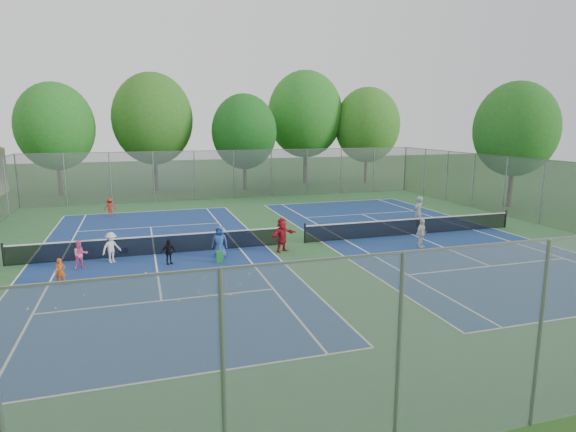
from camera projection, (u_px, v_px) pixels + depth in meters
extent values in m
plane|color=#214B17|center=(294.00, 244.00, 25.04)|extent=(120.00, 120.00, 0.00)
cube|color=#2F6333|center=(294.00, 244.00, 25.04)|extent=(32.00, 32.00, 0.01)
cube|color=navy|center=(155.00, 254.00, 22.99)|extent=(10.97, 23.77, 0.01)
cube|color=navy|center=(412.00, 235.00, 27.08)|extent=(10.97, 23.77, 0.01)
cube|color=black|center=(154.00, 246.00, 22.91)|extent=(12.87, 0.10, 0.91)
cube|color=black|center=(412.00, 227.00, 27.00)|extent=(12.87, 0.10, 0.91)
cube|color=gray|center=(234.00, 175.00, 39.65)|extent=(32.00, 0.10, 4.00)
cube|color=gray|center=(539.00, 336.00, 9.67)|extent=(32.00, 0.10, 4.00)
cube|color=gray|center=(543.00, 193.00, 29.34)|extent=(0.10, 32.00, 4.00)
cylinder|color=#443326|center=(60.00, 176.00, 41.23)|extent=(0.36, 0.36, 3.50)
ellipsoid|color=#22671E|center=(55.00, 126.00, 40.44)|extent=(6.40, 6.40, 7.36)
cylinder|color=#443326|center=(155.00, 170.00, 44.47)|extent=(0.36, 0.36, 3.85)
ellipsoid|color=#2D631C|center=(153.00, 119.00, 43.59)|extent=(7.20, 7.20, 8.28)
cylinder|color=#443326|center=(245.00, 173.00, 45.00)|extent=(0.36, 0.36, 3.15)
ellipsoid|color=#195619|center=(244.00, 132.00, 44.27)|extent=(6.00, 6.00, 6.90)
cylinder|color=#443326|center=(305.00, 163.00, 49.76)|extent=(0.36, 0.36, 4.20)
ellipsoid|color=#266C1F|center=(305.00, 114.00, 48.82)|extent=(7.60, 7.60, 8.74)
cylinder|color=#443326|center=(366.00, 167.00, 49.71)|extent=(0.36, 0.36, 3.50)
ellipsoid|color=#316B1F|center=(367.00, 125.00, 48.90)|extent=(6.60, 6.60, 7.59)
cylinder|color=#443326|center=(511.00, 183.00, 35.88)|extent=(0.36, 0.36, 3.50)
ellipsoid|color=#1E5619|center=(516.00, 129.00, 35.12)|extent=(6.00, 6.00, 6.90)
cube|color=#1736B1|center=(124.00, 250.00, 23.34)|extent=(0.41, 0.41, 0.27)
cube|color=green|center=(220.00, 257.00, 21.64)|extent=(0.32, 0.32, 0.55)
imported|color=#D35413|center=(60.00, 272.00, 18.65)|extent=(0.41, 0.30, 1.05)
imported|color=pink|center=(80.00, 255.00, 20.67)|extent=(0.74, 0.66, 1.27)
imported|color=silver|center=(111.00, 248.00, 21.59)|extent=(1.04, 0.93, 1.39)
imported|color=black|center=(168.00, 252.00, 21.33)|extent=(0.72, 0.45, 1.13)
imported|color=#2A539B|center=(220.00, 242.00, 22.38)|extent=(0.87, 0.73, 1.52)
imported|color=maroon|center=(282.00, 235.00, 23.37)|extent=(1.62, 1.12, 1.68)
imported|color=#B52319|center=(110.00, 207.00, 32.36)|extent=(0.80, 0.46, 1.23)
imported|color=#939496|center=(418.00, 213.00, 28.31)|extent=(0.86, 0.74, 1.98)
imported|color=silver|center=(421.00, 233.00, 24.17)|extent=(0.93, 0.73, 1.48)
sphere|color=#BBCF30|center=(198.00, 293.00, 17.76)|extent=(0.07, 0.07, 0.07)
sphere|color=#B8DA32|center=(231.00, 296.00, 17.46)|extent=(0.07, 0.07, 0.07)
sphere|color=#BEDC33|center=(84.00, 296.00, 17.44)|extent=(0.07, 0.07, 0.07)
sphere|color=yellow|center=(56.00, 309.00, 16.24)|extent=(0.07, 0.07, 0.07)
sphere|color=#BBDE33|center=(210.00, 295.00, 17.51)|extent=(0.07, 0.07, 0.07)
sphere|color=yellow|center=(241.00, 284.00, 18.67)|extent=(0.07, 0.07, 0.07)
sphere|color=#CDDE33|center=(249.00, 274.00, 19.94)|extent=(0.07, 0.07, 0.07)
sphere|color=#D9E936|center=(28.00, 309.00, 16.17)|extent=(0.07, 0.07, 0.07)
sphere|color=#CFDF34|center=(146.00, 273.00, 20.04)|extent=(0.07, 0.07, 0.07)
sphere|color=#BFD732|center=(179.00, 302.00, 16.88)|extent=(0.07, 0.07, 0.07)
sphere|color=gold|center=(204.00, 278.00, 19.42)|extent=(0.07, 0.07, 0.07)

